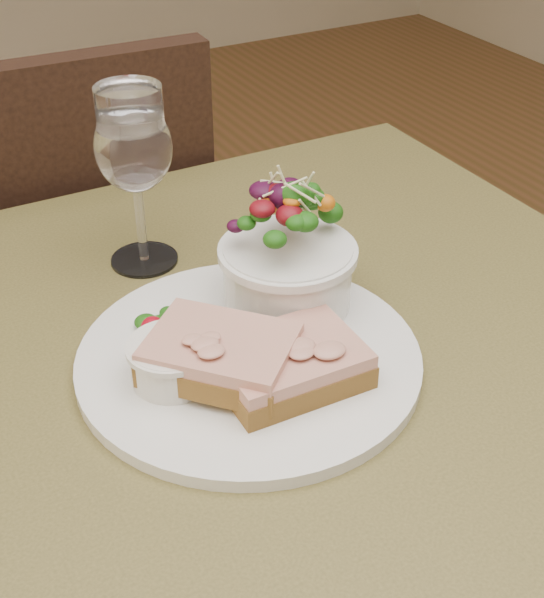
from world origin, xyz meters
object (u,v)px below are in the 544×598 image
sandwich_front (289,364)px  sandwich_back (221,355)px  chair_far (67,384)px  dinner_plate (249,359)px  cafe_table (276,445)px  salad_bowl (288,249)px  wine_glass (134,152)px  ramekin (172,360)px

sandwich_front → sandwich_back: 0.06m
chair_far → sandwich_front: bearing=97.2°
sandwich_front → dinner_plate: bearing=107.7°
chair_far → sandwich_front: size_ratio=7.47×
cafe_table → sandwich_back: sandwich_back is taller
dinner_plate → salad_bowl: bearing=37.5°
cafe_table → wine_glass: 0.31m
chair_far → salad_bowl: 0.77m
ramekin → wine_glass: (0.05, 0.21, 0.09)m
salad_bowl → wine_glass: size_ratio=0.73×
cafe_table → sandwich_back: size_ratio=5.46×
dinner_plate → salad_bowl: salad_bowl is taller
dinner_plate → sandwich_front: sandwich_front is taller
chair_far → cafe_table: bearing=98.3°
sandwich_front → chair_far: bearing=96.1°
sandwich_back → ramekin: 0.04m
sandwich_back → wine_glass: 0.24m
cafe_table → dinner_plate: size_ratio=2.66×
salad_bowl → chair_far: bearing=101.2°
cafe_table → ramekin: 0.16m
salad_bowl → wine_glass: bearing=118.9°
chair_far → ramekin: (-0.03, -0.61, 0.49)m
dinner_plate → sandwich_back: size_ratio=2.05×
dinner_plate → ramekin: bearing=-179.8°
ramekin → chair_far: bearing=87.3°
sandwich_back → ramekin: sandwich_back is taller
salad_bowl → sandwich_front: bearing=-118.6°
wine_glass → sandwich_back: bearing=-94.5°
chair_far → sandwich_front: 0.82m
salad_bowl → wine_glass: (-0.08, 0.15, 0.05)m
chair_far → dinner_plate: chair_far is taller
cafe_table → salad_bowl: size_ratio=6.30×
salad_bowl → sandwich_back: bearing=-145.6°
dinner_plate → sandwich_back: bearing=-152.3°
chair_far → dinner_plate: size_ratio=2.99×
dinner_plate → ramekin: size_ratio=4.34×
cafe_table → wine_glass: wine_glass is taller
sandwich_front → sandwich_back: sandwich_back is taller
ramekin → salad_bowl: bearing=20.7°
chair_far → dinner_plate: bearing=96.3°
cafe_table → salad_bowl: (0.04, 0.06, 0.17)m
cafe_table → ramekin: (-0.09, 0.01, 0.13)m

